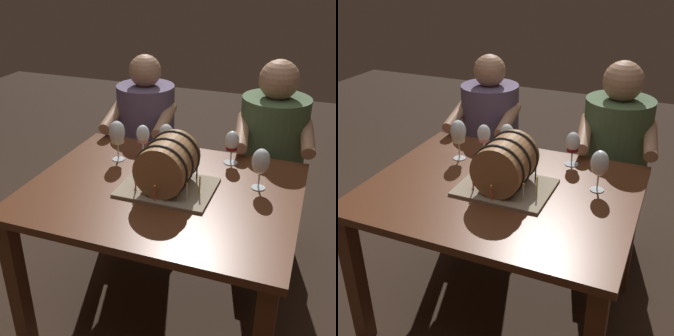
{
  "view_description": "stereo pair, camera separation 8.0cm",
  "coord_description": "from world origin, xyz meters",
  "views": [
    {
      "loc": [
        0.6,
        -1.57,
        1.68
      ],
      "look_at": [
        0.02,
        0.0,
        0.84
      ],
      "focal_mm": 45.84,
      "sensor_mm": 36.0,
      "label": 1
    },
    {
      "loc": [
        0.68,
        -1.54,
        1.68
      ],
      "look_at": [
        0.02,
        0.0,
        0.84
      ],
      "focal_mm": 45.84,
      "sensor_mm": 36.0,
      "label": 2
    }
  ],
  "objects": [
    {
      "name": "barrel_cake",
      "position": [
        0.02,
        0.0,
        0.85
      ],
      "size": [
        0.41,
        0.31,
        0.25
      ],
      "color": "gray",
      "rests_on": "dining_table"
    },
    {
      "name": "wine_glass_red",
      "position": [
        0.23,
        0.35,
        0.85
      ],
      "size": [
        0.07,
        0.07,
        0.17
      ],
      "color": "white",
      "rests_on": "dining_table"
    },
    {
      "name": "person_seated_left",
      "position": [
        -0.38,
        0.71,
        0.54
      ],
      "size": [
        0.41,
        0.49,
        1.16
      ],
      "color": "#372D40",
      "rests_on": "ground"
    },
    {
      "name": "wine_glass_empty",
      "position": [
        0.4,
        0.14,
        0.87
      ],
      "size": [
        0.08,
        0.08,
        0.19
      ],
      "color": "white",
      "rests_on": "dining_table"
    },
    {
      "name": "wine_glass_amber",
      "position": [
        -0.09,
        0.28,
        0.87
      ],
      "size": [
        0.07,
        0.07,
        0.19
      ],
      "color": "white",
      "rests_on": "dining_table"
    },
    {
      "name": "ground_plane",
      "position": [
        0.0,
        0.0,
        0.0
      ],
      "size": [
        8.0,
        8.0,
        0.0
      ],
      "primitive_type": "plane",
      "color": "#332319"
    },
    {
      "name": "wine_glass_rose",
      "position": [
        -0.2,
        0.25,
        0.86
      ],
      "size": [
        0.07,
        0.07,
        0.18
      ],
      "color": "white",
      "rests_on": "dining_table"
    },
    {
      "name": "dining_table",
      "position": [
        0.0,
        0.0,
        0.63
      ],
      "size": [
        1.2,
        0.95,
        0.74
      ],
      "color": "#562D19",
      "rests_on": "ground"
    },
    {
      "name": "person_seated_right",
      "position": [
        0.38,
        0.71,
        0.57
      ],
      "size": [
        0.45,
        0.53,
        1.19
      ],
      "color": "#2A3A24",
      "rests_on": "ground"
    },
    {
      "name": "wine_glass_white",
      "position": [
        -0.32,
        0.2,
        0.88
      ],
      "size": [
        0.08,
        0.08,
        0.21
      ],
      "color": "white",
      "rests_on": "dining_table"
    }
  ]
}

